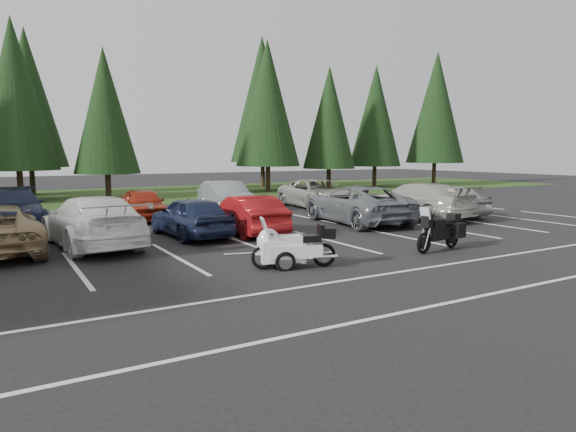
{
  "coord_description": "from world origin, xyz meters",
  "views": [
    {
      "loc": [
        -6.72,
        -12.93,
        2.97
      ],
      "look_at": [
        0.56,
        -0.5,
        1.19
      ],
      "focal_mm": 32.0,
      "sensor_mm": 36.0,
      "label": 1
    }
  ],
  "objects_px": {
    "car_near_3": "(92,221)",
    "car_near_6": "(357,204)",
    "car_near_4": "(191,217)",
    "car_near_5": "(247,214)",
    "car_near_7": "(416,201)",
    "car_far_1": "(14,208)",
    "car_far_3": "(226,198)",
    "car_near_8": "(445,200)",
    "car_far_4": "(317,194)",
    "car_far_2": "(143,204)",
    "adventure_motorcycle": "(439,228)",
    "cargo_trailer": "(281,253)",
    "touring_motorcycle": "(294,242)"
  },
  "relations": [
    {
      "from": "car_near_3",
      "to": "cargo_trailer",
      "type": "bearing_deg",
      "value": 118.87
    },
    {
      "from": "car_near_5",
      "to": "car_far_4",
      "type": "height_order",
      "value": "car_far_4"
    },
    {
      "from": "car_near_8",
      "to": "car_far_4",
      "type": "height_order",
      "value": "car_far_4"
    },
    {
      "from": "car_far_3",
      "to": "car_near_7",
      "type": "bearing_deg",
      "value": -36.48
    },
    {
      "from": "car_near_6",
      "to": "car_near_8",
      "type": "height_order",
      "value": "car_near_6"
    },
    {
      "from": "car_near_4",
      "to": "car_far_4",
      "type": "bearing_deg",
      "value": -152.01
    },
    {
      "from": "car_far_3",
      "to": "car_far_4",
      "type": "height_order",
      "value": "car_far_3"
    },
    {
      "from": "car_near_5",
      "to": "car_far_3",
      "type": "bearing_deg",
      "value": -104.15
    },
    {
      "from": "car_near_6",
      "to": "car_far_3",
      "type": "xyz_separation_m",
      "value": [
        -3.41,
        5.93,
        -0.01
      ]
    },
    {
      "from": "car_near_5",
      "to": "car_far_1",
      "type": "xyz_separation_m",
      "value": [
        -7.32,
        6.33,
        0.05
      ]
    },
    {
      "from": "car_near_4",
      "to": "car_far_3",
      "type": "bearing_deg",
      "value": -127.77
    },
    {
      "from": "car_near_7",
      "to": "car_far_4",
      "type": "height_order",
      "value": "car_near_7"
    },
    {
      "from": "car_near_8",
      "to": "car_far_4",
      "type": "relative_size",
      "value": 0.81
    },
    {
      "from": "car_near_3",
      "to": "car_near_6",
      "type": "relative_size",
      "value": 0.97
    },
    {
      "from": "car_near_4",
      "to": "car_near_7",
      "type": "distance_m",
      "value": 10.58
    },
    {
      "from": "car_near_5",
      "to": "car_far_2",
      "type": "height_order",
      "value": "car_near_5"
    },
    {
      "from": "car_near_5",
      "to": "cargo_trailer",
      "type": "distance_m",
      "value": 5.78
    },
    {
      "from": "car_near_4",
      "to": "car_near_5",
      "type": "relative_size",
      "value": 0.99
    },
    {
      "from": "car_near_4",
      "to": "car_near_3",
      "type": "bearing_deg",
      "value": 1.09
    },
    {
      "from": "car_near_8",
      "to": "car_far_1",
      "type": "bearing_deg",
      "value": -14.98
    },
    {
      "from": "car_far_1",
      "to": "car_far_4",
      "type": "height_order",
      "value": "car_far_4"
    },
    {
      "from": "car_near_4",
      "to": "car_near_8",
      "type": "bearing_deg",
      "value": 175.18
    },
    {
      "from": "car_near_5",
      "to": "touring_motorcycle",
      "type": "bearing_deg",
      "value": 78.4
    },
    {
      "from": "car_near_4",
      "to": "car_far_1",
      "type": "bearing_deg",
      "value": -52.63
    },
    {
      "from": "car_near_6",
      "to": "adventure_motorcycle",
      "type": "distance_m",
      "value": 6.44
    },
    {
      "from": "car_far_4",
      "to": "car_near_5",
      "type": "bearing_deg",
      "value": -133.87
    },
    {
      "from": "car_far_2",
      "to": "car_far_4",
      "type": "bearing_deg",
      "value": 5.11
    },
    {
      "from": "cargo_trailer",
      "to": "adventure_motorcycle",
      "type": "xyz_separation_m",
      "value": [
        5.23,
        -0.46,
        0.32
      ]
    },
    {
      "from": "car_near_3",
      "to": "car_near_6",
      "type": "xyz_separation_m",
      "value": [
        10.66,
        0.19,
        -0.01
      ]
    },
    {
      "from": "car_near_4",
      "to": "car_far_4",
      "type": "distance_m",
      "value": 10.81
    },
    {
      "from": "car_near_5",
      "to": "car_near_7",
      "type": "distance_m",
      "value": 8.53
    },
    {
      "from": "car_far_1",
      "to": "car_near_8",
      "type": "bearing_deg",
      "value": -18.26
    },
    {
      "from": "car_near_4",
      "to": "touring_motorcycle",
      "type": "relative_size",
      "value": 1.74
    },
    {
      "from": "touring_motorcycle",
      "to": "cargo_trailer",
      "type": "bearing_deg",
      "value": 149.77
    },
    {
      "from": "car_far_4",
      "to": "car_far_2",
      "type": "bearing_deg",
      "value": -173.23
    },
    {
      "from": "car_near_4",
      "to": "car_near_5",
      "type": "distance_m",
      "value": 2.08
    },
    {
      "from": "car_near_4",
      "to": "car_near_7",
      "type": "bearing_deg",
      "value": 174.82
    },
    {
      "from": "car_far_2",
      "to": "cargo_trailer",
      "type": "distance_m",
      "value": 11.43
    },
    {
      "from": "car_near_5",
      "to": "car_near_7",
      "type": "relative_size",
      "value": 0.77
    },
    {
      "from": "car_far_3",
      "to": "adventure_motorcycle",
      "type": "height_order",
      "value": "car_far_3"
    },
    {
      "from": "car_far_3",
      "to": "car_near_5",
      "type": "bearing_deg",
      "value": -101.02
    },
    {
      "from": "car_far_2",
      "to": "car_far_4",
      "type": "xyz_separation_m",
      "value": [
        9.39,
        0.16,
        0.08
      ]
    },
    {
      "from": "car_near_6",
      "to": "car_far_3",
      "type": "height_order",
      "value": "car_near_6"
    },
    {
      "from": "car_near_5",
      "to": "adventure_motorcycle",
      "type": "height_order",
      "value": "car_near_5"
    },
    {
      "from": "car_far_3",
      "to": "car_far_4",
      "type": "bearing_deg",
      "value": 4.57
    },
    {
      "from": "car_far_2",
      "to": "adventure_motorcycle",
      "type": "height_order",
      "value": "adventure_motorcycle"
    },
    {
      "from": "car_far_4",
      "to": "adventure_motorcycle",
      "type": "relative_size",
      "value": 2.41
    },
    {
      "from": "adventure_motorcycle",
      "to": "car_near_6",
      "type": "bearing_deg",
      "value": 65.35
    },
    {
      "from": "car_near_7",
      "to": "car_far_4",
      "type": "bearing_deg",
      "value": -81.56
    },
    {
      "from": "car_near_3",
      "to": "cargo_trailer",
      "type": "distance_m",
      "value": 6.7
    }
  ]
}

